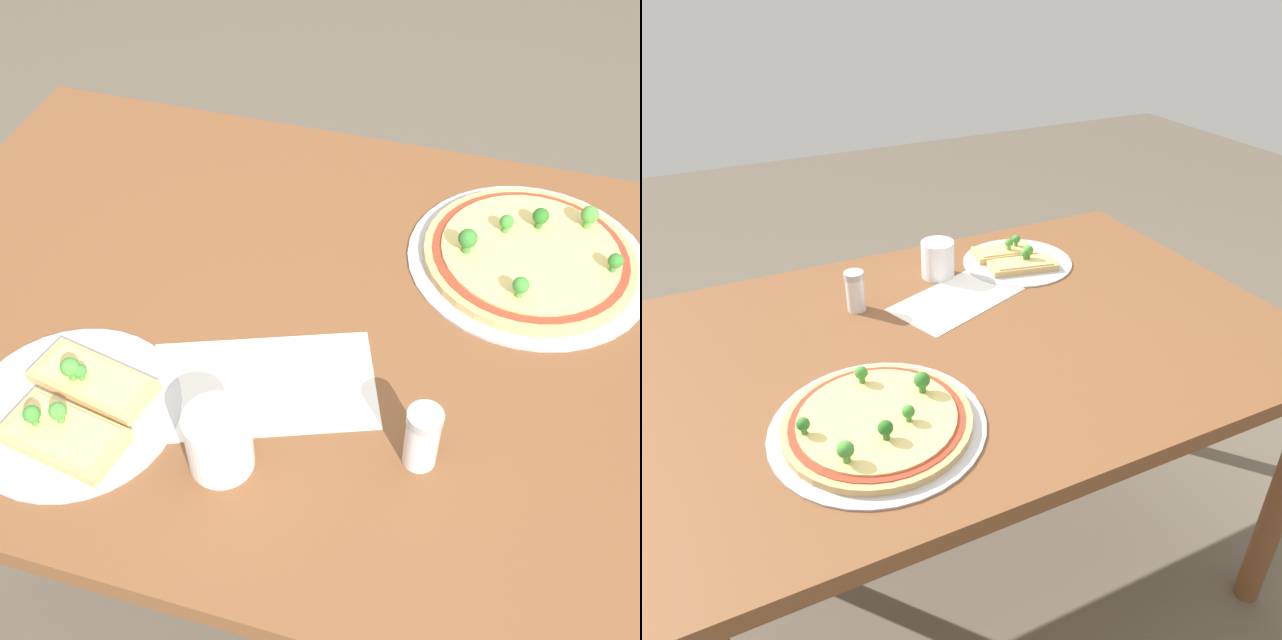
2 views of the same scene
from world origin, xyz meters
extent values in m
plane|color=brown|center=(0.00, 0.00, 0.00)|extent=(8.00, 8.00, 0.00)
cube|color=brown|center=(0.00, 0.00, 0.74)|extent=(1.34, 0.92, 0.04)
cylinder|color=brown|center=(-0.61, -0.40, 0.36)|extent=(0.06, 0.06, 0.72)
cylinder|color=brown|center=(0.61, -0.40, 0.36)|extent=(0.06, 0.06, 0.72)
cylinder|color=brown|center=(-0.61, 0.40, 0.36)|extent=(0.06, 0.06, 0.72)
cylinder|color=#B7B7BC|center=(0.28, 0.20, 0.76)|extent=(0.37, 0.37, 0.00)
cylinder|color=tan|center=(0.28, 0.20, 0.77)|extent=(0.33, 0.33, 0.01)
cylinder|color=#B73823|center=(0.28, 0.20, 0.78)|extent=(0.30, 0.30, 0.00)
cylinder|color=#EACC75|center=(0.28, 0.20, 0.78)|extent=(0.27, 0.27, 0.00)
sphere|color=#3D8933|center=(0.24, 0.23, 0.80)|extent=(0.02, 0.02, 0.02)
cylinder|color=#488E3A|center=(0.24, 0.23, 0.79)|extent=(0.01, 0.01, 0.01)
sphere|color=#479338|center=(0.36, 0.28, 0.80)|extent=(0.03, 0.03, 0.03)
cylinder|color=#51973E|center=(0.36, 0.28, 0.79)|extent=(0.01, 0.01, 0.01)
sphere|color=#286B23|center=(0.29, 0.26, 0.80)|extent=(0.03, 0.03, 0.03)
cylinder|color=#37742D|center=(0.29, 0.26, 0.79)|extent=(0.01, 0.01, 0.01)
sphere|color=#337A2D|center=(0.19, 0.17, 0.81)|extent=(0.03, 0.03, 0.03)
cylinder|color=#3F8136|center=(0.19, 0.17, 0.79)|extent=(0.01, 0.01, 0.01)
sphere|color=#3D8933|center=(0.28, 0.10, 0.80)|extent=(0.02, 0.02, 0.02)
cylinder|color=#488E3A|center=(0.28, 0.10, 0.79)|extent=(0.01, 0.01, 0.01)
sphere|color=#337A2D|center=(0.41, 0.19, 0.80)|extent=(0.02, 0.02, 0.02)
cylinder|color=#3F8136|center=(0.41, 0.19, 0.79)|extent=(0.01, 0.01, 0.01)
cylinder|color=#B7B7BC|center=(-0.26, -0.25, 0.76)|extent=(0.28, 0.28, 0.00)
cube|color=tan|center=(-0.24, -0.30, 0.77)|extent=(0.17, 0.11, 0.02)
cube|color=#EACC75|center=(-0.24, -0.30, 0.78)|extent=(0.14, 0.09, 0.00)
sphere|color=#3D8933|center=(-0.28, -0.30, 0.80)|extent=(0.02, 0.02, 0.02)
cylinder|color=#488E3A|center=(-0.28, -0.30, 0.79)|extent=(0.01, 0.01, 0.01)
sphere|color=#479338|center=(-0.25, -0.29, 0.80)|extent=(0.02, 0.02, 0.02)
cylinder|color=#51973E|center=(-0.25, -0.29, 0.79)|extent=(0.01, 0.01, 0.01)
cube|color=tan|center=(-0.25, -0.21, 0.77)|extent=(0.18, 0.11, 0.02)
cube|color=#EACC75|center=(-0.25, -0.21, 0.78)|extent=(0.15, 0.09, 0.00)
sphere|color=#479338|center=(-0.27, -0.22, 0.80)|extent=(0.03, 0.03, 0.03)
cylinder|color=#51973E|center=(-0.27, -0.22, 0.79)|extent=(0.01, 0.01, 0.01)
sphere|color=#3D8933|center=(-0.26, -0.22, 0.80)|extent=(0.02, 0.02, 0.02)
cylinder|color=#488E3A|center=(-0.26, -0.22, 0.78)|extent=(0.01, 0.01, 0.01)
cylinder|color=white|center=(-0.04, -0.27, 0.80)|extent=(0.08, 0.08, 0.09)
cylinder|color=silver|center=(0.19, -0.20, 0.80)|extent=(0.04, 0.04, 0.08)
cylinder|color=#B2B2B7|center=(0.19, -0.20, 0.84)|extent=(0.04, 0.04, 0.01)
cube|color=white|center=(-0.03, -0.15, 0.76)|extent=(0.34, 0.26, 0.00)
camera|label=1|loc=(0.23, -0.77, 1.60)|focal=45.00mm
camera|label=2|loc=(0.51, 1.00, 1.47)|focal=35.00mm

